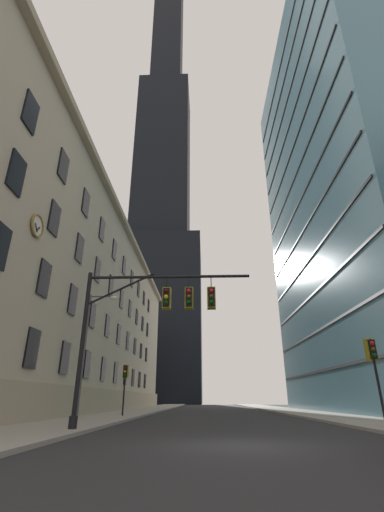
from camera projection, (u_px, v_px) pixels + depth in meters
The scene contains 8 objects.
ground_plane at pixel (242, 448), 10.53m from camera, with size 102.00×160.00×0.10m, color #28282B.
station_building at pixel (61, 310), 41.13m from camera, with size 14.75×67.84×22.09m.
dark_skyscraper at pixel (162, 196), 123.17m from camera, with size 26.81×26.81×229.97m.
glass_office_midrise at pixel (359, 183), 44.16m from camera, with size 15.80×34.98×53.40m.
traffic_signal_mast at pixel (158, 310), 16.46m from camera, with size 8.01×0.63×6.96m.
traffic_light_near_right at pixel (372, 355), 16.74m from camera, with size 0.40×0.63×3.90m.
traffic_light_far_left at pixel (125, 375), 27.42m from camera, with size 0.40×0.63×3.69m.
street_lamppost at pixel (89, 342), 23.31m from camera, with size 2.07×0.32×8.01m.
Camera 1 is at (-1.09, -12.00, 1.32)m, focal length 24.37 mm.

